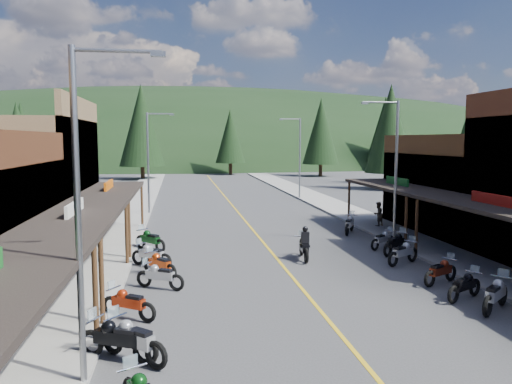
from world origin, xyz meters
name	(u,v)px	position (x,y,z in m)	size (l,w,h in m)	color
ground	(307,295)	(0.00, 0.00, 0.00)	(220.00, 220.00, 0.00)	#38383A
centerline	(241,216)	(0.00, 20.00, 0.01)	(0.15, 90.00, 0.01)	gold
sidewalk_west	(126,218)	(-8.70, 20.00, 0.07)	(3.40, 94.00, 0.15)	gray
sidewalk_east	(349,213)	(8.70, 20.00, 0.07)	(3.40, 94.00, 0.15)	gray
shop_west_3	(14,183)	(-13.78, 11.30, 3.52)	(10.90, 10.20, 8.20)	brown
shop_east_3	(471,192)	(13.75, 11.30, 2.53)	(10.90, 10.20, 6.20)	#4C2D16
streetlight_0	(84,202)	(-6.95, -6.00, 4.46)	(2.16, 0.18, 8.00)	gray
streetlight_1	(150,158)	(-6.95, 22.00, 4.46)	(2.16, 0.18, 8.00)	gray
streetlight_2	(394,166)	(6.95, 8.00, 4.46)	(2.16, 0.18, 8.00)	gray
streetlight_3	(298,154)	(6.95, 30.00, 4.46)	(2.16, 0.18, 8.00)	gray
ridge_hill	(194,159)	(0.00, 135.00, 0.00)	(310.00, 140.00, 60.00)	black
pine_1	(61,132)	(-24.00, 70.00, 7.24)	(5.88, 5.88, 12.50)	black
pine_2	(142,125)	(-10.00, 58.00, 7.99)	(6.72, 6.72, 14.00)	black
pine_3	(230,136)	(4.00, 66.00, 6.48)	(5.04, 5.04, 11.00)	black
pine_4	(321,131)	(18.00, 60.00, 7.24)	(5.88, 5.88, 12.50)	black
pine_5	(385,129)	(34.00, 72.00, 7.99)	(6.72, 6.72, 14.00)	black
pine_6	(467,136)	(46.00, 64.00, 6.48)	(5.04, 5.04, 11.00)	black
pine_7	(21,132)	(-32.00, 76.00, 7.24)	(5.88, 5.88, 12.50)	black
pine_8	(18,139)	(-22.00, 40.00, 5.98)	(4.48, 4.48, 10.00)	black
pine_9	(397,136)	(24.00, 45.00, 6.38)	(4.93, 4.93, 10.80)	black
pine_10	(74,133)	(-18.00, 50.00, 6.78)	(5.38, 5.38, 11.60)	black
pine_11	(390,129)	(20.00, 38.00, 7.19)	(5.82, 5.82, 12.40)	black
bike_west_5	(133,338)	(-6.03, -4.83, 0.67)	(0.78, 2.33, 1.33)	#9A9B9F
bike_west_6	(118,337)	(-6.45, -4.72, 0.67)	(0.78, 2.33, 1.33)	black
bike_west_7	(129,302)	(-6.46, -1.57, 0.60)	(0.70, 2.09, 1.19)	#A5260B
bike_west_8	(160,275)	(-5.56, 1.66, 0.59)	(0.69, 2.07, 1.18)	#999A9F
bike_west_9	(160,263)	(-5.63, 3.46, 0.61)	(0.71, 2.14, 1.22)	#B3370C
bike_west_10	(151,254)	(-6.08, 5.25, 0.63)	(0.73, 2.19, 1.25)	#A8A8AE
bike_west_11	(150,239)	(-6.30, 8.65, 0.66)	(0.77, 2.30, 1.32)	#0C3D13
bike_east_6	(496,293)	(5.94, -2.73, 0.66)	(0.77, 2.30, 1.31)	#ADADB3
bike_east_7	(465,284)	(5.58, -1.43, 0.58)	(0.68, 2.04, 1.16)	black
bike_east_8	(441,270)	(5.76, 0.58, 0.59)	(0.69, 2.08, 1.19)	#651D0D
bike_east_9	(403,251)	(5.69, 3.88, 0.63)	(0.73, 2.20, 1.25)	#A4A5AA
bike_east_10	(396,242)	(6.23, 5.90, 0.64)	(0.75, 2.24, 1.28)	black
bike_east_11	(383,239)	(6.11, 7.24, 0.56)	(0.66, 1.97, 1.13)	#A4A4A9
bike_east_12	(350,223)	(5.82, 11.75, 0.67)	(0.78, 2.33, 1.33)	gray
rider_on_bike	(304,246)	(1.29, 5.56, 0.69)	(0.98, 2.31, 1.71)	black
pedestrian_east_b	(378,214)	(8.37, 13.36, 0.96)	(0.79, 0.45, 1.62)	#4F4331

